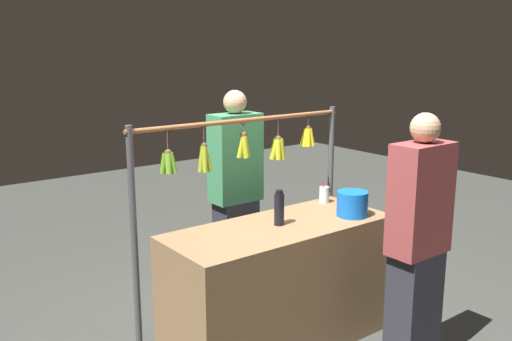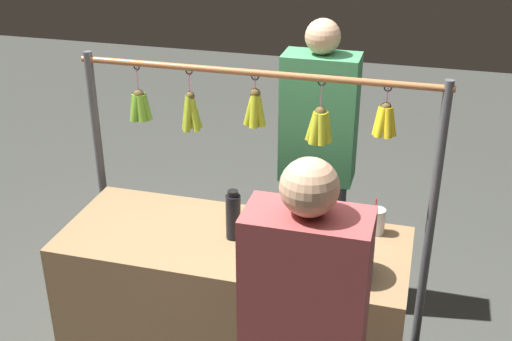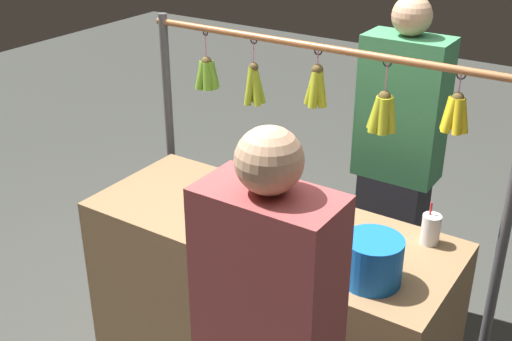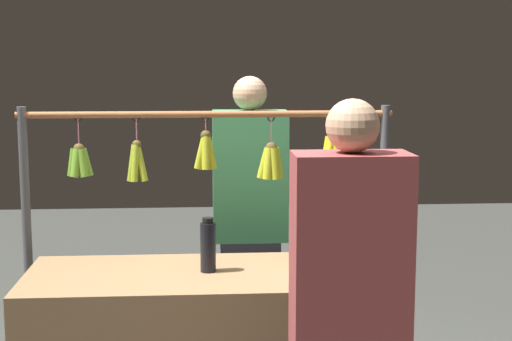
{
  "view_description": "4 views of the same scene",
  "coord_description": "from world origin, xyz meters",
  "px_view_note": "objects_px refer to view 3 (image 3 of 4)",
  "views": [
    {
      "loc": [
        2.33,
        2.77,
        2.05
      ],
      "look_at": [
        0.2,
        0.0,
        1.28
      ],
      "focal_mm": 39.41,
      "sensor_mm": 36.0,
      "label": 1
    },
    {
      "loc": [
        -0.78,
        2.46,
        2.46
      ],
      "look_at": [
        -0.11,
        0.0,
        1.23
      ],
      "focal_mm": 45.94,
      "sensor_mm": 36.0,
      "label": 2
    },
    {
      "loc": [
        -1.28,
        2.03,
        2.27
      ],
      "look_at": [
        0.06,
        0.0,
        1.1
      ],
      "focal_mm": 45.79,
      "sensor_mm": 36.0,
      "label": 3
    },
    {
      "loc": [
        0.01,
        3.22,
        1.78
      ],
      "look_at": [
        -0.21,
        0.0,
        1.32
      ],
      "focal_mm": 52.83,
      "sensor_mm": 36.0,
      "label": 4
    }
  ],
  "objects_px": {
    "blue_bucket": "(372,260)",
    "vendor_person": "(396,169)",
    "drink_cup": "(431,229)",
    "water_bottle": "(269,198)"
  },
  "relations": [
    {
      "from": "water_bottle",
      "to": "blue_bucket",
      "type": "bearing_deg",
      "value": 163.75
    },
    {
      "from": "drink_cup",
      "to": "vendor_person",
      "type": "bearing_deg",
      "value": -57.68
    },
    {
      "from": "drink_cup",
      "to": "water_bottle",
      "type": "bearing_deg",
      "value": 18.86
    },
    {
      "from": "water_bottle",
      "to": "blue_bucket",
      "type": "distance_m",
      "value": 0.56
    },
    {
      "from": "blue_bucket",
      "to": "vendor_person",
      "type": "height_order",
      "value": "vendor_person"
    },
    {
      "from": "blue_bucket",
      "to": "vendor_person",
      "type": "distance_m",
      "value": 1.05
    },
    {
      "from": "drink_cup",
      "to": "vendor_person",
      "type": "xyz_separation_m",
      "value": [
        0.39,
        -0.62,
        -0.09
      ]
    },
    {
      "from": "blue_bucket",
      "to": "vendor_person",
      "type": "relative_size",
      "value": 0.13
    },
    {
      "from": "vendor_person",
      "to": "drink_cup",
      "type": "bearing_deg",
      "value": 122.32
    },
    {
      "from": "water_bottle",
      "to": "blue_bucket",
      "type": "xyz_separation_m",
      "value": [
        -0.54,
        0.16,
        -0.03
      ]
    }
  ]
}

